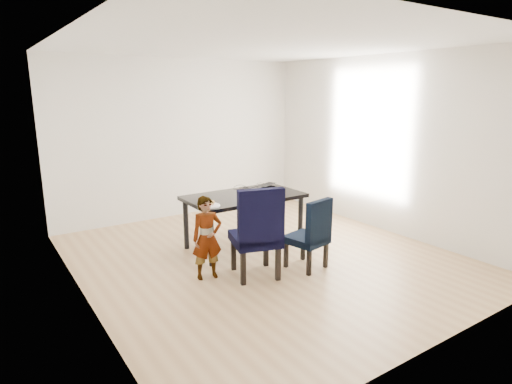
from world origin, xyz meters
TOP-DOWN VIEW (x-y plane):
  - floor at (0.00, 0.00)m, footprint 4.50×5.00m
  - ceiling at (0.00, 0.00)m, footprint 4.50×5.00m
  - wall_back at (0.00, 2.50)m, footprint 4.50×0.01m
  - wall_front at (0.00, -2.50)m, footprint 4.50×0.01m
  - wall_left at (-2.25, 0.00)m, footprint 0.01×5.00m
  - wall_right at (2.25, 0.00)m, footprint 0.01×5.00m
  - dining_table at (0.00, 0.50)m, footprint 1.60×0.90m
  - chair_left at (-0.42, -0.40)m, footprint 0.67×0.68m
  - chair_right at (0.23, -0.57)m, footprint 0.51×0.53m
  - child at (-0.92, -0.15)m, footprint 0.40×0.30m
  - plate at (-0.68, 0.23)m, footprint 0.27×0.27m
  - sandwich at (-0.69, 0.23)m, footprint 0.18×0.14m
  - laptop at (0.57, 0.83)m, footprint 0.42×0.36m
  - cable_tangle at (0.21, 0.81)m, footprint 0.17×0.17m

SIDE VIEW (x-z plane):
  - floor at x=0.00m, z-range -0.01..0.00m
  - dining_table at x=0.00m, z-range 0.00..0.75m
  - chair_right at x=0.23m, z-range 0.00..0.90m
  - child at x=-0.92m, z-range 0.00..0.99m
  - chair_left at x=-0.42m, z-range 0.00..1.11m
  - cable_tangle at x=0.21m, z-range 0.75..0.76m
  - plate at x=-0.68m, z-range 0.75..0.76m
  - laptop at x=0.57m, z-range 0.75..0.78m
  - sandwich at x=-0.69m, z-range 0.76..0.83m
  - wall_back at x=0.00m, z-range 0.00..2.70m
  - wall_front at x=0.00m, z-range 0.00..2.70m
  - wall_left at x=-2.25m, z-range 0.00..2.70m
  - wall_right at x=2.25m, z-range 0.00..2.70m
  - ceiling at x=0.00m, z-range 2.70..2.71m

